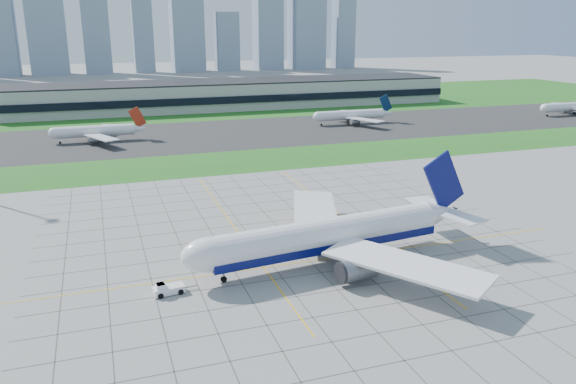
# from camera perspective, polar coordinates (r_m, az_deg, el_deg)

# --- Properties ---
(ground) EXTENTS (1400.00, 1400.00, 0.00)m
(ground) POSITION_cam_1_polar(r_m,az_deg,el_deg) (118.44, 1.92, -6.67)
(ground) COLOR gray
(ground) RESTS_ON ground
(grass_median) EXTENTS (700.00, 35.00, 0.04)m
(grass_median) POSITION_cam_1_polar(r_m,az_deg,el_deg) (201.10, -7.20, 2.95)
(grass_median) COLOR #1E611B
(grass_median) RESTS_ON ground
(asphalt_taxiway) EXTENTS (700.00, 75.00, 0.04)m
(asphalt_taxiway) POSITION_cam_1_polar(r_m,az_deg,el_deg) (254.08, -9.79, 5.66)
(asphalt_taxiway) COLOR #383838
(asphalt_taxiway) RESTS_ON ground
(grass_far) EXTENTS (700.00, 145.00, 0.04)m
(grass_far) POSITION_cam_1_polar(r_m,az_deg,el_deg) (361.86, -12.69, 8.66)
(grass_far) COLOR #1E611B
(grass_far) RESTS_ON ground
(apron_markings) EXTENTS (120.00, 130.00, 0.03)m
(apron_markings) POSITION_cam_1_polar(r_m,az_deg,el_deg) (128.22, 0.34, -4.80)
(apron_markings) COLOR #474744
(apron_markings) RESTS_ON ground
(terminal) EXTENTS (260.00, 43.00, 15.80)m
(terminal) POSITION_cam_1_polar(r_m,az_deg,el_deg) (343.06, -5.54, 9.90)
(terminal) COLOR #B7B7B2
(terminal) RESTS_ON ground
(city_skyline) EXTENTS (523.00, 32.40, 160.00)m
(city_skyline) POSITION_cam_1_polar(r_m,az_deg,el_deg) (622.61, -16.85, 16.93)
(city_skyline) COLOR #8193A9
(city_skyline) RESTS_ON ground
(airliner) EXTENTS (65.57, 66.09, 20.67)m
(airliner) POSITION_cam_1_polar(r_m,az_deg,el_deg) (114.75, 4.19, -4.44)
(airliner) COLOR white
(airliner) RESTS_ON ground
(pushback_tug) EXTENTS (8.14, 3.35, 2.24)m
(pushback_tug) POSITION_cam_1_polar(r_m,az_deg,el_deg) (105.07, -12.16, -9.60)
(pushback_tug) COLOR white
(pushback_tug) RESTS_ON ground
(crew_near) EXTENTS (0.70, 0.75, 1.72)m
(crew_near) POSITION_cam_1_polar(r_m,az_deg,el_deg) (105.05, -12.55, -9.71)
(crew_near) COLOR black
(crew_near) RESTS_ON ground
(crew_far) EXTENTS (1.01, 0.97, 1.64)m
(crew_far) POSITION_cam_1_polar(r_m,az_deg,el_deg) (116.29, 15.08, -7.28)
(crew_far) COLOR black
(crew_far) RESTS_ON ground
(distant_jet_1) EXTENTS (37.27, 42.66, 14.08)m
(distant_jet_1) POSITION_cam_1_polar(r_m,az_deg,el_deg) (250.04, -18.90, 5.89)
(distant_jet_1) COLOR white
(distant_jet_1) RESTS_ON ground
(distant_jet_2) EXTENTS (40.53, 42.66, 14.08)m
(distant_jet_2) POSITION_cam_1_polar(r_m,az_deg,el_deg) (282.86, 6.46, 7.79)
(distant_jet_2) COLOR white
(distant_jet_2) RESTS_ON ground
(distant_jet_3) EXTENTS (45.89, 42.66, 14.08)m
(distant_jet_3) POSITION_cam_1_polar(r_m,az_deg,el_deg) (348.90, 27.12, 7.74)
(distant_jet_3) COLOR white
(distant_jet_3) RESTS_ON ground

